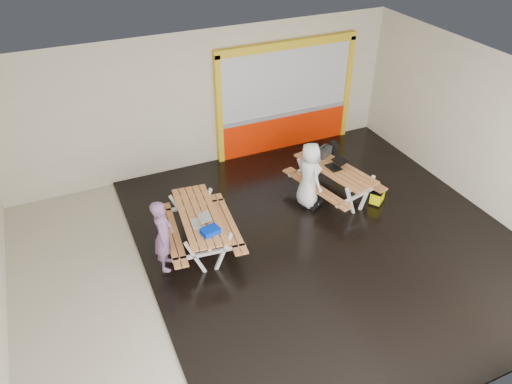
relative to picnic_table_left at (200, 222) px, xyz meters
name	(u,v)px	position (x,y,z in m)	size (l,w,h in m)	color
room	(276,183)	(1.26, -0.86, 1.11)	(10.02, 8.02, 3.52)	beige
deck	(327,238)	(2.51, -0.86, -0.61)	(7.50, 7.98, 0.05)	black
kiosk	(286,100)	(3.46, 3.07, 0.81)	(3.88, 0.16, 3.00)	#FC2602
picnic_table_left	(200,222)	(0.00, 0.00, 0.00)	(1.61, 2.22, 0.84)	#CF8246
picnic_table_right	(334,175)	(3.42, 0.45, -0.01)	(1.83, 2.32, 0.82)	#CF8246
person_left	(163,236)	(-0.83, -0.40, 0.23)	(0.55, 0.36, 1.52)	slate
person_right	(309,175)	(2.70, 0.37, 0.22)	(0.76, 0.49, 1.55)	white
laptop_left	(200,221)	(-0.06, -0.29, 0.25)	(0.41, 0.37, 0.16)	silver
laptop_right	(336,165)	(3.45, 0.47, 0.24)	(0.45, 0.41, 0.18)	black
blue_pouch	(210,231)	(0.01, -0.64, 0.25)	(0.34, 0.24, 0.10)	#0028C0
toolbox	(324,152)	(3.47, 1.05, 0.28)	(0.48, 0.40, 0.25)	black
backpack	(333,150)	(3.88, 1.28, 0.12)	(0.31, 0.28, 0.44)	black
dark_case	(312,201)	(2.81, 0.33, -0.50)	(0.44, 0.33, 0.17)	black
fluke_bag	(377,196)	(4.22, -0.22, -0.42)	(0.48, 0.45, 0.35)	black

